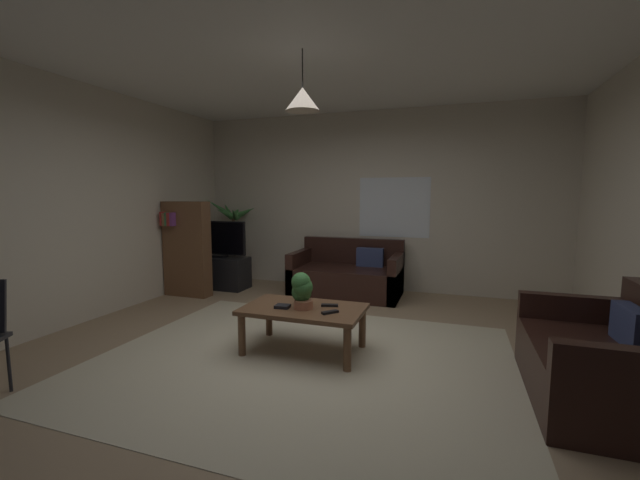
% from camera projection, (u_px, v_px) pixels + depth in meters
% --- Properties ---
extents(floor, '(5.67, 5.49, 0.02)m').
position_uv_depth(floor, '(310.00, 353.00, 3.78)').
color(floor, '#9E8466').
rests_on(floor, ground).
extents(rug, '(3.69, 3.02, 0.01)m').
position_uv_depth(rug, '(302.00, 360.00, 3.59)').
color(rug, beige).
rests_on(rug, ground).
extents(wall_back, '(5.79, 0.06, 2.79)m').
position_uv_depth(wall_back, '(371.00, 201.00, 6.22)').
color(wall_back, beige).
rests_on(wall_back, ground).
extents(wall_left, '(0.06, 5.49, 2.79)m').
position_uv_depth(wall_left, '(76.00, 204.00, 4.54)').
color(wall_left, beige).
rests_on(wall_left, ground).
extents(ceiling, '(5.67, 5.49, 0.02)m').
position_uv_depth(ceiling, '(309.00, 46.00, 3.45)').
color(ceiling, white).
extents(window_pane, '(1.08, 0.01, 0.92)m').
position_uv_depth(window_pane, '(394.00, 207.00, 6.08)').
color(window_pane, white).
extents(couch_under_window, '(1.59, 0.90, 0.82)m').
position_uv_depth(couch_under_window, '(347.00, 277.00, 5.92)').
color(couch_under_window, black).
rests_on(couch_under_window, ground).
extents(couch_right_side, '(0.90, 1.37, 0.82)m').
position_uv_depth(couch_right_side, '(605.00, 367.00, 2.82)').
color(couch_right_side, black).
rests_on(couch_right_side, ground).
extents(coffee_table, '(1.14, 0.69, 0.44)m').
position_uv_depth(coffee_table, '(304.00, 314.00, 3.76)').
color(coffee_table, brown).
rests_on(coffee_table, ground).
extents(book_on_table_0, '(0.14, 0.12, 0.03)m').
position_uv_depth(book_on_table_0, '(283.00, 306.00, 3.73)').
color(book_on_table_0, black).
rests_on(book_on_table_0, coffee_table).
extents(remote_on_table_0, '(0.14, 0.15, 0.02)m').
position_uv_depth(remote_on_table_0, '(330.00, 312.00, 3.56)').
color(remote_on_table_0, black).
rests_on(remote_on_table_0, coffee_table).
extents(remote_on_table_1, '(0.17, 0.09, 0.02)m').
position_uv_depth(remote_on_table_1, '(330.00, 305.00, 3.78)').
color(remote_on_table_1, black).
rests_on(remote_on_table_1, coffee_table).
extents(potted_plant_on_table, '(0.21, 0.21, 0.34)m').
position_uv_depth(potted_plant_on_table, '(302.00, 289.00, 3.71)').
color(potted_plant_on_table, '#B77051').
rests_on(potted_plant_on_table, coffee_table).
extents(tv_stand, '(0.90, 0.44, 0.50)m').
position_uv_depth(tv_stand, '(220.00, 272.00, 6.36)').
color(tv_stand, black).
rests_on(tv_stand, ground).
extents(tv, '(0.95, 0.16, 0.58)m').
position_uv_depth(tv, '(219.00, 239.00, 6.28)').
color(tv, black).
rests_on(tv, tv_stand).
extents(potted_palm_corner, '(0.88, 0.83, 1.47)m').
position_uv_depth(potted_palm_corner, '(234.00, 241.00, 6.82)').
color(potted_palm_corner, brown).
rests_on(potted_palm_corner, ground).
extents(bookshelf_corner, '(0.70, 0.31, 1.40)m').
position_uv_depth(bookshelf_corner, '(187.00, 248.00, 5.82)').
color(bookshelf_corner, brown).
rests_on(bookshelf_corner, ground).
extents(pendant_lamp, '(0.31, 0.31, 0.54)m').
position_uv_depth(pendant_lamp, '(303.00, 99.00, 3.53)').
color(pendant_lamp, black).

